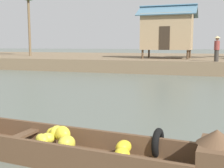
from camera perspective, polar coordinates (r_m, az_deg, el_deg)
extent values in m
plane|color=#596056|center=(11.27, 2.69, -2.48)|extent=(300.00, 300.00, 0.00)
cube|color=#756047|center=(29.70, 12.81, 4.52)|extent=(160.00, 20.00, 0.93)
cube|color=brown|center=(5.24, -9.35, -13.91)|extent=(4.55, 1.35, 0.12)
cube|color=brown|center=(5.54, -6.79, -10.19)|extent=(4.48, 0.42, 0.33)
cube|color=brown|center=(4.80, -12.46, -13.16)|extent=(4.48, 0.42, 0.33)
cube|color=brown|center=(4.40, 19.82, -14.15)|extent=(0.53, 0.89, 0.51)
cone|color=brown|center=(4.29, 20.03, -9.73)|extent=(0.60, 0.60, 0.20)
cube|color=brown|center=(5.71, -17.66, -9.79)|extent=(0.27, 0.92, 0.05)
torus|color=black|center=(5.10, 9.05, -11.44)|extent=(0.16, 0.53, 0.52)
ellipsoid|color=yellow|center=(4.82, 2.30, -12.33)|extent=(0.30, 0.36, 0.22)
ellipsoid|color=yellow|center=(5.13, -9.72, -9.71)|extent=(0.41, 0.38, 0.28)
ellipsoid|color=yellow|center=(5.42, -11.16, -9.54)|extent=(0.37, 0.29, 0.23)
ellipsoid|color=yellow|center=(5.19, -12.65, -10.43)|extent=(0.30, 0.28, 0.20)
ellipsoid|color=yellow|center=(5.13, -13.68, -10.70)|extent=(0.32, 0.27, 0.22)
ellipsoid|color=yellow|center=(4.50, 1.97, -13.88)|extent=(0.26, 0.30, 0.24)
ellipsoid|color=gold|center=(4.84, -8.94, -11.54)|extent=(0.37, 0.38, 0.27)
ellipsoid|color=yellow|center=(5.50, -11.56, -9.59)|extent=(0.30, 0.39, 0.20)
ellipsoid|color=yellow|center=(5.24, -10.80, -9.35)|extent=(0.32, 0.31, 0.24)
cylinder|color=#4C3826|center=(23.29, 6.04, 5.87)|extent=(0.16, 0.16, 0.70)
cylinder|color=#4C3826|center=(22.78, 14.70, 5.63)|extent=(0.16, 0.16, 0.70)
cylinder|color=#4C3826|center=(25.77, 7.29, 6.01)|extent=(0.16, 0.16, 0.70)
cylinder|color=#4C3826|center=(25.31, 15.11, 5.79)|extent=(0.16, 0.16, 0.70)
cube|color=#9E8460|center=(24.24, 10.87, 10.01)|extent=(3.90, 2.94, 2.83)
cube|color=#2D2319|center=(22.75, 10.32, 8.90)|extent=(0.80, 0.04, 1.80)
cube|color=slate|center=(23.65, 10.73, 14.18)|extent=(4.60, 1.96, 0.96)
cube|color=slate|center=(25.10, 11.21, 13.78)|extent=(4.60, 1.96, 0.96)
cylinder|color=brown|center=(30.73, -16.04, 11.30)|extent=(0.24, 0.24, 6.34)
cylinder|color=#332D28|center=(20.08, 19.92, 5.26)|extent=(0.28, 0.28, 0.75)
cylinder|color=brown|center=(20.07, 20.00, 7.18)|extent=(0.34, 0.34, 0.60)
sphere|color=#9E7556|center=(20.07, 20.06, 8.38)|extent=(0.22, 0.22, 0.22)
cone|color=tan|center=(20.07, 20.08, 8.72)|extent=(0.44, 0.44, 0.14)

